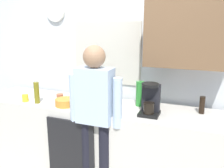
# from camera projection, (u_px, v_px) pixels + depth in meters

# --- Properties ---
(kitchen_counter) EXTENTS (3.15, 0.64, 0.90)m
(kitchen_counter) POSITION_uv_depth(u_px,v_px,m) (107.00, 142.00, 2.85)
(kitchen_counter) COLOR beige
(kitchen_counter) RESTS_ON ground_plane
(dishwasher_panel) EXTENTS (0.56, 0.02, 0.81)m
(dishwasher_panel) POSITION_uv_depth(u_px,v_px,m) (71.00, 155.00, 2.67)
(dishwasher_panel) COLOR black
(dishwasher_panel) RESTS_ON ground_plane
(back_wall_assembly) EXTENTS (4.75, 0.42, 2.60)m
(back_wall_assembly) POSITION_uv_depth(u_px,v_px,m) (126.00, 61.00, 2.97)
(back_wall_assembly) COLOR silver
(back_wall_assembly) RESTS_ON ground_plane
(coffee_maker) EXTENTS (0.20, 0.20, 0.33)m
(coffee_maker) POSITION_uv_depth(u_px,v_px,m) (150.00, 100.00, 2.46)
(coffee_maker) COLOR black
(coffee_maker) RESTS_ON kitchen_counter
(bottle_dark_sauce) EXTENTS (0.06, 0.06, 0.18)m
(bottle_dark_sauce) POSITION_uv_depth(u_px,v_px,m) (202.00, 105.00, 2.49)
(bottle_dark_sauce) COLOR black
(bottle_dark_sauce) RESTS_ON kitchen_counter
(bottle_olive_oil) EXTENTS (0.06, 0.06, 0.25)m
(bottle_olive_oil) POSITION_uv_depth(u_px,v_px,m) (37.00, 93.00, 2.81)
(bottle_olive_oil) COLOR olive
(bottle_olive_oil) RESTS_ON kitchen_counter
(bottle_red_vinegar) EXTENTS (0.06, 0.06, 0.22)m
(bottle_red_vinegar) POSITION_uv_depth(u_px,v_px,m) (86.00, 89.00, 3.02)
(bottle_red_vinegar) COLOR maroon
(bottle_red_vinegar) RESTS_ON kitchen_counter
(bottle_clear_soda) EXTENTS (0.09, 0.09, 0.28)m
(bottle_clear_soda) POSITION_uv_depth(u_px,v_px,m) (140.00, 94.00, 2.72)
(bottle_clear_soda) COLOR #2D8C33
(bottle_clear_soda) RESTS_ON kitchen_counter
(bottle_amber_beer) EXTENTS (0.06, 0.06, 0.23)m
(bottle_amber_beer) POSITION_uv_depth(u_px,v_px,m) (152.00, 99.00, 2.62)
(bottle_amber_beer) COLOR brown
(bottle_amber_beer) RESTS_ON kitchen_counter
(cup_terracotta_mug) EXTENTS (0.08, 0.08, 0.09)m
(cup_terracotta_mug) POSITION_uv_depth(u_px,v_px,m) (60.00, 98.00, 2.90)
(cup_terracotta_mug) COLOR #B26647
(cup_terracotta_mug) RESTS_ON kitchen_counter
(cup_yellow_cup) EXTENTS (0.07, 0.07, 0.08)m
(cup_yellow_cup) POSITION_uv_depth(u_px,v_px,m) (25.00, 98.00, 2.89)
(cup_yellow_cup) COLOR yellow
(cup_yellow_cup) RESTS_ON kitchen_counter
(mixing_bowl) EXTENTS (0.22, 0.22, 0.08)m
(mixing_bowl) POSITION_uv_depth(u_px,v_px,m) (65.00, 102.00, 2.74)
(mixing_bowl) COLOR orange
(mixing_bowl) RESTS_ON kitchen_counter
(potted_plant) EXTENTS (0.15, 0.15, 0.23)m
(potted_plant) POSITION_uv_depth(u_px,v_px,m) (91.00, 93.00, 2.77)
(potted_plant) COLOR #9E5638
(potted_plant) RESTS_ON kitchen_counter
(person_at_sink) EXTENTS (0.57, 0.22, 1.60)m
(person_at_sink) POSITION_uv_depth(u_px,v_px,m) (95.00, 110.00, 2.46)
(person_at_sink) COLOR black
(person_at_sink) RESTS_ON ground_plane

